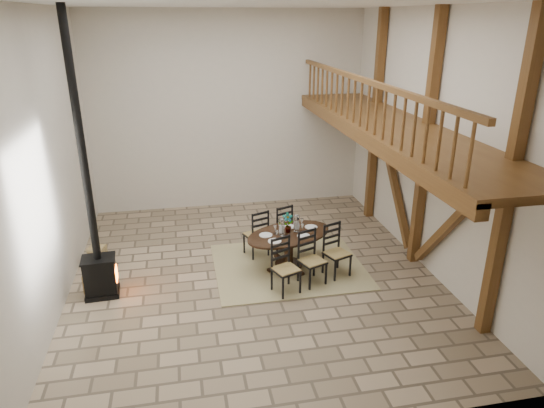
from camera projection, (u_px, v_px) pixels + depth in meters
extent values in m
plane|color=tan|center=(255.00, 275.00, 9.63)|extent=(8.00, 8.00, 0.00)
cube|color=beige|center=(228.00, 113.00, 12.38)|extent=(7.00, 0.02, 5.00)
cube|color=beige|center=(312.00, 253.00, 5.06)|extent=(7.00, 0.02, 5.00)
cube|color=beige|center=(46.00, 164.00, 8.09)|extent=(0.02, 8.00, 5.00)
cube|color=beige|center=(432.00, 144.00, 9.35)|extent=(0.02, 8.00, 5.00)
cube|color=white|center=(251.00, 3.00, 7.82)|extent=(7.00, 8.00, 0.02)
cube|color=brown|center=(509.00, 186.00, 7.04)|extent=(0.18, 0.18, 5.00)
cube|color=brown|center=(426.00, 144.00, 9.33)|extent=(0.18, 0.18, 5.00)
cube|color=brown|center=(376.00, 119.00, 11.61)|extent=(0.18, 0.18, 5.00)
cube|color=brown|center=(453.00, 222.00, 8.58)|extent=(0.14, 2.16, 2.54)
cube|color=brown|center=(393.00, 179.00, 10.87)|extent=(0.14, 2.16, 2.54)
cube|color=brown|center=(428.00, 129.00, 9.22)|extent=(0.20, 7.80, 0.20)
cube|color=brown|center=(395.00, 128.00, 9.08)|extent=(1.60, 7.80, 0.12)
cube|color=brown|center=(359.00, 135.00, 8.99)|extent=(0.18, 7.80, 0.22)
cube|color=brown|center=(363.00, 80.00, 8.63)|extent=(0.09, 7.60, 0.09)
cube|color=brown|center=(361.00, 103.00, 8.78)|extent=(0.06, 7.60, 0.86)
cube|color=tan|center=(288.00, 266.00, 9.96)|extent=(3.00, 2.50, 0.02)
ellipsoid|color=black|center=(289.00, 234.00, 9.70)|extent=(2.09, 1.68, 0.04)
cylinder|color=black|center=(289.00, 251.00, 9.84)|extent=(0.18, 0.18, 0.67)
cylinder|color=black|center=(289.00, 264.00, 9.95)|extent=(0.56, 0.56, 0.06)
cube|color=tan|center=(286.00, 269.00, 8.86)|extent=(0.56, 0.55, 0.04)
cube|color=black|center=(286.00, 281.00, 8.95)|extent=(0.54, 0.54, 0.46)
cube|color=black|center=(280.00, 252.00, 8.91)|extent=(0.37, 0.17, 0.60)
cube|color=tan|center=(312.00, 261.00, 9.16)|extent=(0.56, 0.55, 0.04)
cube|color=black|center=(312.00, 273.00, 9.25)|extent=(0.54, 0.54, 0.46)
cube|color=black|center=(307.00, 244.00, 9.21)|extent=(0.37, 0.17, 0.60)
cube|color=tan|center=(337.00, 253.00, 9.46)|extent=(0.56, 0.55, 0.04)
cube|color=black|center=(336.00, 265.00, 9.55)|extent=(0.54, 0.54, 0.46)
cube|color=black|center=(332.00, 237.00, 9.51)|extent=(0.37, 0.17, 0.60)
cube|color=tan|center=(256.00, 235.00, 10.27)|extent=(0.56, 0.55, 0.04)
cube|color=black|center=(256.00, 245.00, 10.37)|extent=(0.54, 0.54, 0.46)
cube|color=black|center=(260.00, 226.00, 10.02)|extent=(0.37, 0.17, 0.60)
cube|color=tan|center=(280.00, 228.00, 10.57)|extent=(0.56, 0.55, 0.04)
cube|color=black|center=(280.00, 239.00, 10.66)|extent=(0.54, 0.54, 0.46)
cube|color=black|center=(285.00, 220.00, 10.32)|extent=(0.37, 0.17, 0.60)
cube|color=white|center=(289.00, 233.00, 9.69)|extent=(1.56, 1.16, 0.01)
cube|color=white|center=(289.00, 229.00, 9.66)|extent=(0.95, 0.60, 0.18)
cylinder|color=white|center=(281.00, 227.00, 9.54)|extent=(0.12, 0.12, 0.34)
cylinder|color=white|center=(296.00, 224.00, 9.72)|extent=(0.12, 0.12, 0.34)
cylinder|color=white|center=(281.00, 232.00, 9.58)|extent=(0.06, 0.06, 0.16)
cylinder|color=white|center=(296.00, 228.00, 9.75)|extent=(0.06, 0.06, 0.16)
imported|color=#4C723F|center=(288.00, 223.00, 9.66)|extent=(0.26, 0.22, 0.42)
cube|color=black|center=(103.00, 293.00, 8.93)|extent=(0.62, 0.49, 0.09)
cube|color=black|center=(100.00, 275.00, 8.80)|extent=(0.57, 0.44, 0.64)
cube|color=#FF590C|center=(117.00, 273.00, 8.86)|extent=(0.03, 0.26, 0.26)
cube|color=black|center=(98.00, 259.00, 8.67)|extent=(0.61, 0.48, 0.04)
cylinder|color=black|center=(81.00, 142.00, 7.90)|extent=(0.14, 0.14, 4.23)
cylinder|color=brown|center=(96.00, 283.00, 9.03)|extent=(0.49, 0.49, 0.32)
cube|color=#A2885A|center=(95.00, 274.00, 8.96)|extent=(0.26, 0.26, 0.09)
cube|color=#A2885A|center=(98.00, 256.00, 9.94)|extent=(0.38, 0.39, 0.43)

